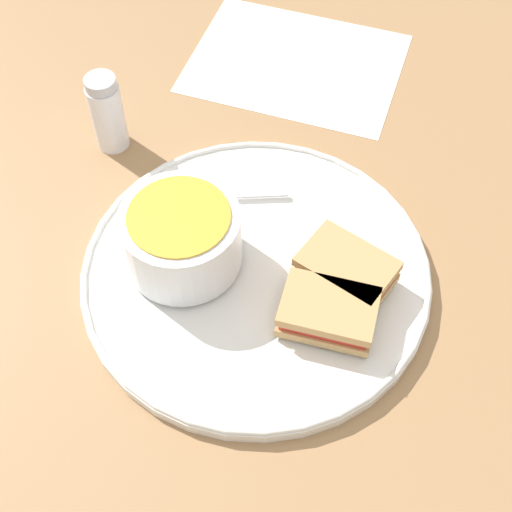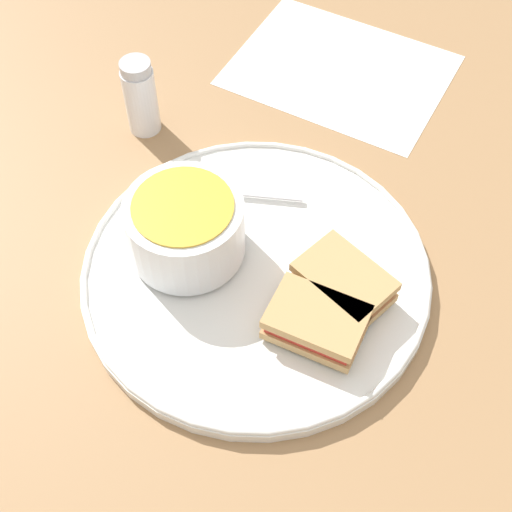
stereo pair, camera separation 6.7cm
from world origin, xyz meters
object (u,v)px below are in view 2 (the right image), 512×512
at_px(salt_shaker, 141,97).
at_px(spoon, 213,189).
at_px(soup_bowl, 184,230).
at_px(sandwich_half_far, 345,279).
at_px(sandwich_half_near, 316,322).

bearing_deg(salt_shaker, spoon, -124.80).
xyz_separation_m(soup_bowl, sandwich_half_far, (0.01, -0.16, -0.02)).
bearing_deg(spoon, sandwich_half_near, 127.87).
bearing_deg(sandwich_half_far, spoon, 65.57).
distance_m(spoon, salt_shaker, 0.14).
bearing_deg(salt_shaker, sandwich_half_far, -119.02).
height_order(spoon, salt_shaker, salt_shaker).
height_order(spoon, sandwich_half_far, sandwich_half_far).
distance_m(soup_bowl, sandwich_half_near, 0.15).
height_order(sandwich_half_near, salt_shaker, salt_shaker).
bearing_deg(salt_shaker, sandwich_half_near, -128.06).
bearing_deg(soup_bowl, salt_shaker, 36.13).
xyz_separation_m(spoon, sandwich_half_far, (-0.07, -0.16, 0.01)).
bearing_deg(sandwich_half_near, spoon, 49.59).
distance_m(sandwich_half_near, sandwich_half_far, 0.05).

